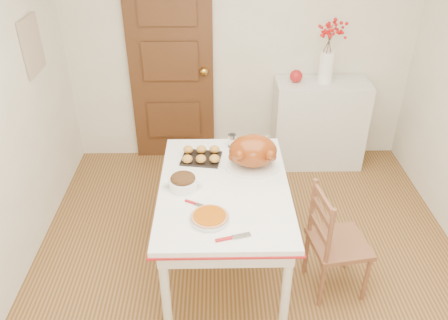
{
  "coord_description": "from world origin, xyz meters",
  "views": [
    {
      "loc": [
        -0.25,
        -2.4,
        2.64
      ],
      "look_at": [
        -0.2,
        0.24,
        0.99
      ],
      "focal_mm": 36.22,
      "sensor_mm": 36.0,
      "label": 1
    }
  ],
  "objects_px": {
    "chair_oak": "(340,241)",
    "pumpkin_pie": "(210,217)",
    "turkey_platter": "(253,153)",
    "kitchen_table": "(224,230)",
    "sideboard": "(318,124)"
  },
  "relations": [
    {
      "from": "chair_oak",
      "to": "turkey_platter",
      "type": "xyz_separation_m",
      "value": [
        -0.61,
        0.41,
        0.5
      ]
    },
    {
      "from": "sideboard",
      "to": "turkey_platter",
      "type": "bearing_deg",
      "value": -120.43
    },
    {
      "from": "sideboard",
      "to": "kitchen_table",
      "type": "height_order",
      "value": "sideboard"
    },
    {
      "from": "pumpkin_pie",
      "to": "chair_oak",
      "type": "bearing_deg",
      "value": 12.15
    },
    {
      "from": "sideboard",
      "to": "turkey_platter",
      "type": "height_order",
      "value": "turkey_platter"
    },
    {
      "from": "kitchen_table",
      "to": "chair_oak",
      "type": "height_order",
      "value": "chair_oak"
    },
    {
      "from": "pumpkin_pie",
      "to": "turkey_platter",
      "type": "bearing_deg",
      "value": 62.64
    },
    {
      "from": "kitchen_table",
      "to": "turkey_platter",
      "type": "bearing_deg",
      "value": 46.67
    },
    {
      "from": "sideboard",
      "to": "chair_oak",
      "type": "distance_m",
      "value": 1.78
    },
    {
      "from": "kitchen_table",
      "to": "turkey_platter",
      "type": "distance_m",
      "value": 0.62
    },
    {
      "from": "turkey_platter",
      "to": "kitchen_table",
      "type": "bearing_deg",
      "value": -115.01
    },
    {
      "from": "sideboard",
      "to": "pumpkin_pie",
      "type": "height_order",
      "value": "sideboard"
    },
    {
      "from": "turkey_platter",
      "to": "pumpkin_pie",
      "type": "xyz_separation_m",
      "value": [
        -0.31,
        -0.6,
        -0.11
      ]
    },
    {
      "from": "chair_oak",
      "to": "pumpkin_pie",
      "type": "distance_m",
      "value": 1.02
    },
    {
      "from": "sideboard",
      "to": "turkey_platter",
      "type": "xyz_separation_m",
      "value": [
        -0.8,
        -1.37,
        0.48
      ]
    }
  ]
}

